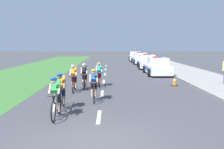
% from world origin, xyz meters
% --- Properties ---
extents(ground_plane, '(160.00, 160.00, 0.00)m').
position_xyz_m(ground_plane, '(0.00, 0.00, 0.00)').
color(ground_plane, '#424247').
extents(sidewalk_slab, '(4.14, 60.00, 0.12)m').
position_xyz_m(sidewalk_slab, '(7.68, 14.00, 0.06)').
color(sidewalk_slab, gray).
rests_on(sidewalk_slab, ground).
extents(kerb_edge, '(0.16, 60.00, 0.13)m').
position_xyz_m(kerb_edge, '(5.69, 14.00, 0.07)').
color(kerb_edge, '#9E9E99').
rests_on(kerb_edge, ground).
extents(grass_verge, '(7.00, 60.00, 0.01)m').
position_xyz_m(grass_verge, '(-7.13, 14.00, 0.00)').
color(grass_verge, '#3D7033').
rests_on(grass_verge, ground).
extents(lane_markings_centre, '(0.14, 25.60, 0.01)m').
position_xyz_m(lane_markings_centre, '(0.00, 10.42, 0.00)').
color(lane_markings_centre, white).
rests_on(lane_markings_centre, ground).
extents(cyclist_lead, '(0.42, 1.72, 1.56)m').
position_xyz_m(cyclist_lead, '(-1.53, 2.33, 0.79)').
color(cyclist_lead, black).
rests_on(cyclist_lead, ground).
extents(cyclist_second, '(0.43, 1.72, 1.56)m').
position_xyz_m(cyclist_second, '(-1.55, 3.39, 0.79)').
color(cyclist_second, black).
rests_on(cyclist_second, ground).
extents(cyclist_third, '(0.43, 1.72, 1.56)m').
position_xyz_m(cyclist_third, '(-0.34, 4.84, 0.79)').
color(cyclist_third, black).
rests_on(cyclist_third, ground).
extents(cyclist_fourth, '(0.42, 1.72, 1.56)m').
position_xyz_m(cyclist_fourth, '(-1.59, 6.98, 0.79)').
color(cyclist_fourth, black).
rests_on(cyclist_fourth, ground).
extents(cyclist_fifth, '(0.45, 1.72, 1.56)m').
position_xyz_m(cyclist_fifth, '(-0.26, 8.47, 0.79)').
color(cyclist_fifth, black).
rests_on(cyclist_fifth, ground).
extents(cyclist_sixth, '(0.43, 1.72, 1.56)m').
position_xyz_m(cyclist_sixth, '(-1.09, 7.83, 0.79)').
color(cyclist_sixth, black).
rests_on(cyclist_sixth, ground).
extents(police_car_nearest, '(2.00, 4.40, 1.59)m').
position_xyz_m(police_car_nearest, '(4.56, 14.17, 0.68)').
color(police_car_nearest, white).
rests_on(police_car_nearest, ground).
extents(police_car_second, '(2.22, 4.51, 1.59)m').
position_xyz_m(police_car_second, '(4.56, 19.60, 0.68)').
color(police_car_second, white).
rests_on(police_car_second, ground).
extents(police_car_third, '(2.01, 4.40, 1.59)m').
position_xyz_m(police_car_third, '(4.56, 25.46, 0.68)').
color(police_car_third, silver).
rests_on(police_car_third, ground).
extents(police_car_furthest, '(2.25, 4.52, 1.59)m').
position_xyz_m(police_car_furthest, '(4.56, 31.08, 0.68)').
color(police_car_furthest, silver).
rests_on(police_car_furthest, ground).
extents(traffic_cone_mid, '(0.36, 0.36, 0.64)m').
position_xyz_m(traffic_cone_mid, '(4.55, 8.71, 0.31)').
color(traffic_cone_mid, black).
rests_on(traffic_cone_mid, ground).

